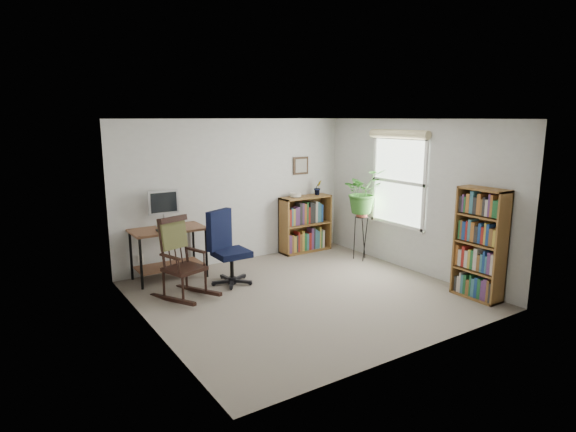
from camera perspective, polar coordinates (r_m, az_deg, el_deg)
floor at (r=6.78m, az=1.87°, el=-9.30°), size 4.20×4.00×0.00m
ceiling at (r=6.33m, az=2.02°, el=11.43°), size 4.20×4.00×0.00m
wall_back at (r=8.14m, az=-6.18°, el=2.93°), size 4.20×0.00×2.40m
wall_front at (r=4.99m, az=15.28°, el=-2.96°), size 4.20×0.00×2.40m
wall_left at (r=5.54m, az=-16.14°, el=-1.57°), size 0.00×4.00×2.40m
wall_right at (r=7.83m, az=14.64°, el=2.27°), size 0.00×4.00×2.40m
window at (r=7.97m, az=12.92°, el=3.97°), size 0.12×1.20×1.50m
desk at (r=7.54m, az=-13.92°, el=-4.34°), size 1.09×0.60×0.78m
monitor at (r=7.52m, az=-14.53°, el=0.85°), size 0.46×0.16×0.56m
keyboard at (r=7.33m, az=-13.76°, el=-1.52°), size 0.40×0.15×0.02m
office_chair at (r=7.09m, az=-6.72°, el=-3.72°), size 0.80×0.80×1.11m
rocking_chair at (r=6.65m, az=-12.22°, el=-4.87°), size 0.85×1.10×1.13m
low_bookshelf at (r=8.78m, az=2.08°, el=-0.94°), size 0.97×0.32×1.02m
tall_bookshelf at (r=6.94m, az=21.80°, el=-3.09°), size 0.28×0.66×1.51m
plant_stand at (r=8.36m, az=8.66°, el=-2.19°), size 0.26×0.26×0.89m
spider_plant at (r=8.17m, az=8.90°, el=5.39°), size 1.69×1.88×1.46m
potted_plant_small at (r=8.85m, az=3.55°, el=2.87°), size 0.13×0.24×0.11m
framed_picture at (r=8.74m, az=1.56°, el=5.98°), size 0.32×0.04×0.32m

